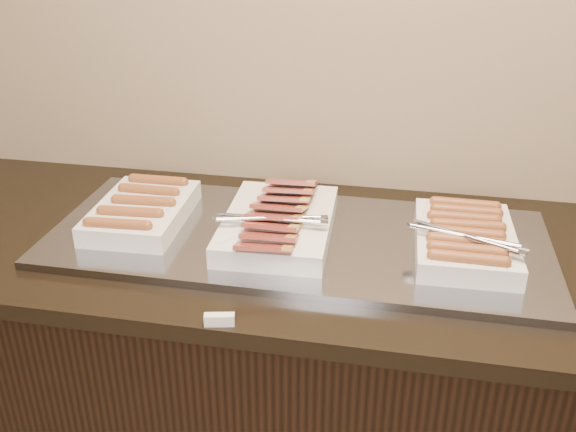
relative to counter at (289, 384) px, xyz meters
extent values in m
cube|color=#9E896B|center=(0.00, 0.37, 0.95)|extent=(6.00, 0.05, 2.80)
cube|color=black|center=(0.00, 0.00, -0.02)|extent=(2.00, 0.70, 0.86)
cube|color=black|center=(0.00, 0.00, 0.43)|extent=(2.06, 0.76, 0.04)
cube|color=gray|center=(0.02, 0.00, 0.46)|extent=(1.20, 0.50, 0.02)
cube|color=white|center=(-0.38, 0.00, 0.49)|extent=(0.23, 0.33, 0.05)
cylinder|color=brown|center=(-0.38, -0.13, 0.52)|extent=(0.14, 0.03, 0.03)
cylinder|color=brown|center=(-0.38, -0.07, 0.52)|extent=(0.14, 0.04, 0.03)
cylinder|color=brown|center=(-0.37, 0.00, 0.52)|extent=(0.14, 0.03, 0.03)
cylinder|color=brown|center=(-0.38, 0.07, 0.52)|extent=(0.14, 0.03, 0.03)
cylinder|color=brown|center=(-0.38, 0.13, 0.52)|extent=(0.14, 0.03, 0.03)
cube|color=white|center=(-0.03, 0.00, 0.49)|extent=(0.27, 0.39, 0.05)
cube|color=#A33D34|center=(-0.02, -0.16, 0.52)|extent=(0.13, 0.10, 0.04)
cube|color=#A33D34|center=(-0.02, -0.11, 0.52)|extent=(0.13, 0.09, 0.04)
cube|color=#A33D34|center=(-0.03, -0.07, 0.52)|extent=(0.13, 0.09, 0.04)
cube|color=#A33D34|center=(-0.03, -0.02, 0.53)|extent=(0.13, 0.09, 0.04)
cube|color=#A33D34|center=(-0.03, 0.02, 0.53)|extent=(0.13, 0.09, 0.04)
cube|color=#A33D34|center=(-0.02, 0.07, 0.53)|extent=(0.13, 0.10, 0.04)
cube|color=#A33D34|center=(-0.02, 0.11, 0.54)|extent=(0.13, 0.10, 0.04)
cube|color=#A33D34|center=(-0.02, 0.16, 0.54)|extent=(0.13, 0.09, 0.04)
cube|color=white|center=(0.41, 0.00, 0.49)|extent=(0.23, 0.34, 0.05)
cylinder|color=brown|center=(0.41, -0.14, 0.52)|extent=(0.15, 0.03, 0.03)
cylinder|color=brown|center=(0.41, -0.10, 0.52)|extent=(0.15, 0.03, 0.03)
cylinder|color=brown|center=(0.41, -0.06, 0.52)|extent=(0.15, 0.03, 0.03)
cylinder|color=brown|center=(0.41, -0.02, 0.52)|extent=(0.15, 0.03, 0.03)
cylinder|color=brown|center=(0.42, 0.02, 0.52)|extent=(0.15, 0.03, 0.03)
cylinder|color=brown|center=(0.41, 0.06, 0.52)|extent=(0.15, 0.03, 0.03)
cylinder|color=brown|center=(0.42, 0.10, 0.52)|extent=(0.15, 0.03, 0.03)
cylinder|color=brown|center=(0.42, 0.14, 0.52)|extent=(0.15, 0.03, 0.03)
cube|color=white|center=(-0.07, -0.36, 0.46)|extent=(0.06, 0.03, 0.02)
camera|label=1|loc=(0.26, -1.35, 1.20)|focal=40.00mm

